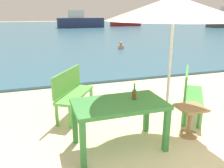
{
  "coord_description": "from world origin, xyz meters",
  "views": [
    {
      "loc": [
        -1.81,
        -1.49,
        2.06
      ],
      "look_at": [
        -0.34,
        3.0,
        0.6
      ],
      "focal_mm": 37.18,
      "sensor_mm": 36.0,
      "label": 1
    }
  ],
  "objects_px": {
    "side_table_wood": "(190,117)",
    "boat_cargo_ship": "(80,21)",
    "bench_green_right": "(190,90)",
    "boat_ferry": "(125,22)",
    "patio_umbrella": "(174,8)",
    "swimmer_person": "(121,46)",
    "bench_green_left": "(72,90)",
    "picnic_table_green": "(119,109)",
    "beer_bottle_amber": "(134,94)"
  },
  "relations": [
    {
      "from": "side_table_wood",
      "to": "boat_ferry",
      "type": "xyz_separation_m",
      "value": [
        10.87,
        31.17,
        0.33
      ]
    },
    {
      "from": "beer_bottle_amber",
      "to": "picnic_table_green",
      "type": "bearing_deg",
      "value": -170.78
    },
    {
      "from": "beer_bottle_amber",
      "to": "side_table_wood",
      "type": "bearing_deg",
      "value": -4.98
    },
    {
      "from": "side_table_wood",
      "to": "swimmer_person",
      "type": "xyz_separation_m",
      "value": [
        2.19,
        9.38,
        -0.11
      ]
    },
    {
      "from": "side_table_wood",
      "to": "swimmer_person",
      "type": "relative_size",
      "value": 1.32
    },
    {
      "from": "beer_bottle_amber",
      "to": "boat_cargo_ship",
      "type": "xyz_separation_m",
      "value": [
        4.59,
        29.32,
        0.04
      ]
    },
    {
      "from": "bench_green_right",
      "to": "boat_ferry",
      "type": "bearing_deg",
      "value": 71.2
    },
    {
      "from": "side_table_wood",
      "to": "boat_ferry",
      "type": "relative_size",
      "value": 0.12
    },
    {
      "from": "picnic_table_green",
      "to": "bench_green_right",
      "type": "height_order",
      "value": "bench_green_right"
    },
    {
      "from": "beer_bottle_amber",
      "to": "side_table_wood",
      "type": "xyz_separation_m",
      "value": [
        1.01,
        -0.09,
        -0.5
      ]
    },
    {
      "from": "bench_green_right",
      "to": "bench_green_left",
      "type": "bearing_deg",
      "value": 161.58
    },
    {
      "from": "bench_green_left",
      "to": "boat_cargo_ship",
      "type": "xyz_separation_m",
      "value": [
        5.36,
        27.92,
        0.35
      ]
    },
    {
      "from": "side_table_wood",
      "to": "boat_cargo_ship",
      "type": "distance_m",
      "value": 29.63
    },
    {
      "from": "beer_bottle_amber",
      "to": "boat_cargo_ship",
      "type": "bearing_deg",
      "value": 81.11
    },
    {
      "from": "picnic_table_green",
      "to": "boat_ferry",
      "type": "relative_size",
      "value": 0.3
    },
    {
      "from": "boat_cargo_ship",
      "to": "side_table_wood",
      "type": "bearing_deg",
      "value": -96.93
    },
    {
      "from": "beer_bottle_amber",
      "to": "boat_ferry",
      "type": "relative_size",
      "value": 0.06
    },
    {
      "from": "picnic_table_green",
      "to": "beer_bottle_amber",
      "type": "relative_size",
      "value": 5.28
    },
    {
      "from": "picnic_table_green",
      "to": "boat_ferry",
      "type": "xyz_separation_m",
      "value": [
        12.14,
        31.13,
        0.03
      ]
    },
    {
      "from": "swimmer_person",
      "to": "boat_cargo_ship",
      "type": "bearing_deg",
      "value": 86.04
    },
    {
      "from": "patio_umbrella",
      "to": "boat_ferry",
      "type": "bearing_deg",
      "value": 70.06
    },
    {
      "from": "swimmer_person",
      "to": "side_table_wood",
      "type": "bearing_deg",
      "value": -103.13
    },
    {
      "from": "patio_umbrella",
      "to": "swimmer_person",
      "type": "xyz_separation_m",
      "value": [
        2.58,
        9.24,
        -1.88
      ]
    },
    {
      "from": "patio_umbrella",
      "to": "swimmer_person",
      "type": "bearing_deg",
      "value": 74.43
    },
    {
      "from": "beer_bottle_amber",
      "to": "patio_umbrella",
      "type": "height_order",
      "value": "patio_umbrella"
    },
    {
      "from": "picnic_table_green",
      "to": "bench_green_right",
      "type": "distance_m",
      "value": 1.91
    },
    {
      "from": "boat_cargo_ship",
      "to": "patio_umbrella",
      "type": "bearing_deg",
      "value": -97.71
    },
    {
      "from": "patio_umbrella",
      "to": "boat_cargo_ship",
      "type": "xyz_separation_m",
      "value": [
        3.96,
        29.28,
        -1.22
      ]
    },
    {
      "from": "bench_green_right",
      "to": "boat_ferry",
      "type": "distance_m",
      "value": 32.16
    },
    {
      "from": "side_table_wood",
      "to": "boat_cargo_ship",
      "type": "relative_size",
      "value": 0.09
    },
    {
      "from": "patio_umbrella",
      "to": "bench_green_right",
      "type": "relative_size",
      "value": 1.95
    },
    {
      "from": "bench_green_left",
      "to": "patio_umbrella",
      "type": "bearing_deg",
      "value": -44.16
    },
    {
      "from": "boat_ferry",
      "to": "side_table_wood",
      "type": "bearing_deg",
      "value": -109.23
    },
    {
      "from": "beer_bottle_amber",
      "to": "boat_cargo_ship",
      "type": "distance_m",
      "value": 29.68
    },
    {
      "from": "swimmer_person",
      "to": "boat_cargo_ship",
      "type": "xyz_separation_m",
      "value": [
        1.39,
        20.03,
        0.65
      ]
    },
    {
      "from": "bench_green_left",
      "to": "swimmer_person",
      "type": "bearing_deg",
      "value": 63.28
    },
    {
      "from": "bench_green_right",
      "to": "boat_ferry",
      "type": "height_order",
      "value": "boat_ferry"
    },
    {
      "from": "swimmer_person",
      "to": "bench_green_left",
      "type": "bearing_deg",
      "value": -116.72
    },
    {
      "from": "boat_ferry",
      "to": "swimmer_person",
      "type": "bearing_deg",
      "value": -111.72
    },
    {
      "from": "patio_umbrella",
      "to": "side_table_wood",
      "type": "height_order",
      "value": "patio_umbrella"
    },
    {
      "from": "beer_bottle_amber",
      "to": "bench_green_left",
      "type": "xyz_separation_m",
      "value": [
        -0.77,
        1.4,
        -0.31
      ]
    },
    {
      "from": "boat_cargo_ship",
      "to": "picnic_table_green",
      "type": "bearing_deg",
      "value": -99.37
    },
    {
      "from": "picnic_table_green",
      "to": "swimmer_person",
      "type": "bearing_deg",
      "value": 69.66
    },
    {
      "from": "beer_bottle_amber",
      "to": "bench_green_left",
      "type": "relative_size",
      "value": 0.22
    },
    {
      "from": "patio_umbrella",
      "to": "boat_ferry",
      "type": "relative_size",
      "value": 0.5
    },
    {
      "from": "patio_umbrella",
      "to": "boat_cargo_ship",
      "type": "relative_size",
      "value": 0.37
    },
    {
      "from": "picnic_table_green",
      "to": "boat_cargo_ship",
      "type": "relative_size",
      "value": 0.22
    },
    {
      "from": "side_table_wood",
      "to": "boat_ferry",
      "type": "distance_m",
      "value": 33.01
    },
    {
      "from": "side_table_wood",
      "to": "bench_green_right",
      "type": "relative_size",
      "value": 0.46
    },
    {
      "from": "picnic_table_green",
      "to": "bench_green_left",
      "type": "height_order",
      "value": "bench_green_left"
    }
  ]
}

